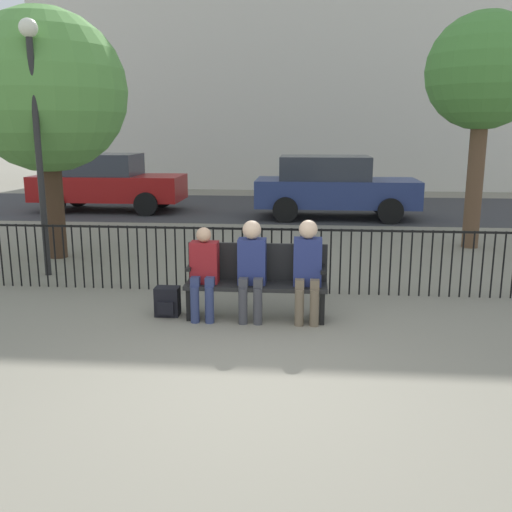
{
  "coord_description": "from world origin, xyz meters",
  "views": [
    {
      "loc": [
        0.6,
        -4.89,
        2.33
      ],
      "look_at": [
        0.0,
        1.89,
        0.8
      ],
      "focal_mm": 40.0,
      "sensor_mm": 36.0,
      "label": 1
    }
  ],
  "objects": [
    {
      "name": "seated_person_2",
      "position": [
        0.63,
        1.84,
        0.71
      ],
      "size": [
        0.34,
        0.39,
        1.26
      ],
      "color": "brown",
      "rests_on": "ground"
    },
    {
      "name": "tree_1",
      "position": [
        3.88,
        6.62,
        3.32
      ],
      "size": [
        2.17,
        2.17,
        4.46
      ],
      "color": "brown",
      "rests_on": "ground"
    },
    {
      "name": "backpack",
      "position": [
        -1.13,
        1.89,
        0.18
      ],
      "size": [
        0.3,
        0.24,
        0.37
      ],
      "color": "black",
      "rests_on": "ground"
    },
    {
      "name": "street_surface",
      "position": [
        0.0,
        12.0,
        0.0
      ],
      "size": [
        24.0,
        6.0,
        0.01
      ],
      "color": "#333335",
      "rests_on": "ground"
    },
    {
      "name": "seated_person_1",
      "position": [
        -0.05,
        1.84,
        0.7
      ],
      "size": [
        0.34,
        0.39,
        1.24
      ],
      "color": "#3D3D42",
      "rests_on": "ground"
    },
    {
      "name": "building_facade",
      "position": [
        0.0,
        20.0,
        6.63
      ],
      "size": [
        20.0,
        6.0,
        13.26
      ],
      "color": "beige",
      "rests_on": "ground"
    },
    {
      "name": "ground_plane",
      "position": [
        0.0,
        0.0,
        0.0
      ],
      "size": [
        80.0,
        80.0,
        0.0
      ],
      "primitive_type": "plane",
      "color": "gray"
    },
    {
      "name": "seated_person_0",
      "position": [
        -0.64,
        1.83,
        0.64
      ],
      "size": [
        0.34,
        0.39,
        1.15
      ],
      "color": "navy",
      "rests_on": "ground"
    },
    {
      "name": "park_bench",
      "position": [
        0.0,
        1.96,
        0.49
      ],
      "size": [
        1.75,
        0.45,
        0.92
      ],
      "color": "black",
      "rests_on": "ground"
    },
    {
      "name": "tree_0",
      "position": [
        -3.94,
        5.01,
        2.94
      ],
      "size": [
        2.8,
        2.8,
        4.36
      ],
      "color": "#422D1E",
      "rests_on": "ground"
    },
    {
      "name": "lamp_post",
      "position": [
        -3.55,
        3.74,
        2.57
      ],
      "size": [
        0.28,
        0.28,
        3.92
      ],
      "color": "black",
      "rests_on": "ground"
    },
    {
      "name": "parked_car_0",
      "position": [
        1.29,
        10.23,
        0.84
      ],
      "size": [
        4.2,
        1.94,
        1.62
      ],
      "color": "navy",
      "rests_on": "ground"
    },
    {
      "name": "fence_railing",
      "position": [
        -0.02,
        3.06,
        0.56
      ],
      "size": [
        9.01,
        0.03,
        0.95
      ],
      "color": "black",
      "rests_on": "ground"
    },
    {
      "name": "parked_car_1",
      "position": [
        -5.12,
        10.99,
        0.84
      ],
      "size": [
        4.2,
        1.94,
        1.62
      ],
      "color": "maroon",
      "rests_on": "ground"
    }
  ]
}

